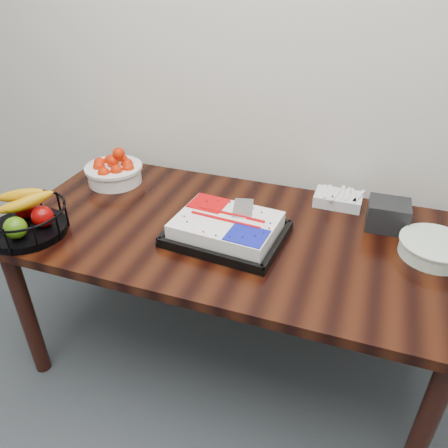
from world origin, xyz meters
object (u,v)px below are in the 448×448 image
(table, at_px, (229,246))
(tangerine_bowl, at_px, (114,168))
(fruit_basket, at_px, (24,218))
(plate_stack, at_px, (434,248))
(cake_tray, at_px, (227,228))
(napkin_box, at_px, (388,215))

(table, xyz_separation_m, tangerine_bowl, (-0.66, 0.21, 0.16))
(table, bearing_deg, tangerine_bowl, 162.13)
(fruit_basket, bearing_deg, plate_stack, 13.94)
(cake_tray, distance_m, napkin_box, 0.66)
(tangerine_bowl, height_order, napkin_box, tangerine_bowl)
(napkin_box, bearing_deg, fruit_basket, -158.71)
(fruit_basket, bearing_deg, tangerine_bowl, 80.29)
(tangerine_bowl, distance_m, plate_stack, 1.44)
(tangerine_bowl, height_order, fruit_basket, fruit_basket)
(plate_stack, bearing_deg, napkin_box, 139.51)
(table, xyz_separation_m, cake_tray, (0.01, -0.06, 0.13))
(cake_tray, height_order, fruit_basket, fruit_basket)
(table, height_order, plate_stack, plate_stack)
(plate_stack, relative_size, napkin_box, 1.61)
(table, relative_size, tangerine_bowl, 6.59)
(table, bearing_deg, plate_stack, 5.80)
(cake_tray, relative_size, tangerine_bowl, 1.72)
(cake_tray, height_order, tangerine_bowl, tangerine_bowl)
(cake_tray, height_order, plate_stack, cake_tray)
(tangerine_bowl, relative_size, plate_stack, 1.06)
(cake_tray, distance_m, fruit_basket, 0.80)
(cake_tray, relative_size, napkin_box, 2.93)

